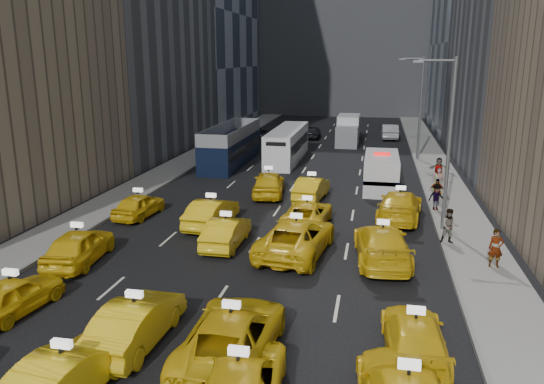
{
  "coord_description": "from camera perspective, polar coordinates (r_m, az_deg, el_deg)",
  "views": [
    {
      "loc": [
        5.61,
        -15.96,
        9.01
      ],
      "look_at": [
        0.33,
        10.79,
        2.0
      ],
      "focal_mm": 35.0,
      "sensor_mm": 36.0,
      "label": 1
    }
  ],
  "objects": [
    {
      "name": "ground",
      "position": [
        19.16,
        -7.44,
        -13.75
      ],
      "size": [
        160.0,
        160.0,
        0.0
      ],
      "primitive_type": "plane",
      "color": "black",
      "rests_on": "ground"
    },
    {
      "name": "sidewalk_west",
      "position": [
        44.91,
        -10.11,
        2.71
      ],
      "size": [
        3.0,
        90.0,
        0.15
      ],
      "primitive_type": "cube",
      "color": "gray",
      "rests_on": "ground"
    },
    {
      "name": "sidewalk_east",
      "position": [
        42.21,
        17.56,
        1.51
      ],
      "size": [
        3.0,
        90.0,
        0.15
      ],
      "primitive_type": "cube",
      "color": "gray",
      "rests_on": "ground"
    },
    {
      "name": "curb_west",
      "position": [
        44.41,
        -8.36,
        2.67
      ],
      "size": [
        0.15,
        90.0,
        0.18
      ],
      "primitive_type": "cube",
      "color": "slate",
      "rests_on": "ground"
    },
    {
      "name": "curb_east",
      "position": [
        42.06,
        15.6,
        1.63
      ],
      "size": [
        0.15,
        90.0,
        0.18
      ],
      "primitive_type": "cube",
      "color": "slate",
      "rests_on": "ground"
    },
    {
      "name": "streetlight_near",
      "position": [
        28.48,
        18.34,
        5.43
      ],
      "size": [
        2.15,
        0.22,
        9.0
      ],
      "color": "#595B60",
      "rests_on": "ground"
    },
    {
      "name": "streetlight_far",
      "position": [
        48.27,
        15.56,
        9.04
      ],
      "size": [
        2.15,
        0.22,
        9.0
      ],
      "color": "#595B60",
      "rests_on": "ground"
    },
    {
      "name": "taxi_1",
      "position": [
        15.99,
        -21.35,
        -17.89
      ],
      "size": [
        2.09,
        4.55,
        1.44
      ],
      "primitive_type": "imported",
      "rotation": [
        0.0,
        0.0,
        3.01
      ],
      "color": "yellow",
      "rests_on": "ground"
    },
    {
      "name": "taxi_2",
      "position": [
        14.81,
        -3.55,
        -19.74
      ],
      "size": [
        2.94,
        5.29,
        1.4
      ],
      "primitive_type": "imported",
      "rotation": [
        0.0,
        0.0,
        3.27
      ],
      "color": "yellow",
      "rests_on": "ground"
    },
    {
      "name": "taxi_4",
      "position": [
        21.45,
        -26.06,
        -9.98
      ],
      "size": [
        2.13,
        4.19,
        1.37
      ],
      "primitive_type": "imported",
      "rotation": [
        0.0,
        0.0,
        3.01
      ],
      "color": "yellow",
      "rests_on": "ground"
    },
    {
      "name": "taxi_5",
      "position": [
        17.99,
        -14.4,
        -13.39
      ],
      "size": [
        1.76,
        4.62,
        1.5
      ],
      "primitive_type": "imported",
      "rotation": [
        0.0,
        0.0,
        3.1
      ],
      "color": "yellow",
      "rests_on": "ground"
    },
    {
      "name": "taxi_6",
      "position": [
        16.75,
        -4.32,
        -15.04
      ],
      "size": [
        2.62,
        5.64,
        1.57
      ],
      "primitive_type": "imported",
      "rotation": [
        0.0,
        0.0,
        3.14
      ],
      "color": "yellow",
      "rests_on": "ground"
    },
    {
      "name": "taxi_7",
      "position": [
        17.4,
        15.05,
        -14.77
      ],
      "size": [
        2.06,
        4.65,
        1.33
      ],
      "primitive_type": "imported",
      "rotation": [
        0.0,
        0.0,
        3.19
      ],
      "color": "yellow",
      "rests_on": "ground"
    },
    {
      "name": "taxi_8",
      "position": [
        25.29,
        -20.06,
        -5.48
      ],
      "size": [
        2.29,
        4.73,
        1.56
      ],
      "primitive_type": "imported",
      "rotation": [
        0.0,
        0.0,
        3.24
      ],
      "color": "yellow",
      "rests_on": "ground"
    },
    {
      "name": "taxi_9",
      "position": [
        25.95,
        -4.94,
        -4.29
      ],
      "size": [
        1.51,
        4.3,
        1.42
      ],
      "primitive_type": "imported",
      "rotation": [
        0.0,
        0.0,
        3.14
      ],
      "color": "yellow",
      "rests_on": "ground"
    },
    {
      "name": "taxi_10",
      "position": [
        24.78,
        2.61,
        -4.88
      ],
      "size": [
        3.46,
        6.24,
        1.65
      ],
      "primitive_type": "imported",
      "rotation": [
        0.0,
        0.0,
        3.02
      ],
      "color": "yellow",
      "rests_on": "ground"
    },
    {
      "name": "taxi_11",
      "position": [
        24.41,
        11.76,
        -5.51
      ],
      "size": [
        2.84,
        5.84,
        1.64
      ],
      "primitive_type": "imported",
      "rotation": [
        0.0,
        0.0,
        3.24
      ],
      "color": "yellow",
      "rests_on": "ground"
    },
    {
      "name": "taxi_12",
      "position": [
        31.42,
        -14.13,
        -1.39
      ],
      "size": [
        1.93,
        4.15,
        1.37
      ],
      "primitive_type": "imported",
      "rotation": [
        0.0,
        0.0,
        3.06
      ],
      "color": "yellow",
      "rests_on": "ground"
    },
    {
      "name": "taxi_13",
      "position": [
        28.98,
        -6.53,
        -2.22
      ],
      "size": [
        1.99,
        4.73,
        1.52
      ],
      "primitive_type": "imported",
      "rotation": [
        0.0,
        0.0,
        3.06
      ],
      "color": "yellow",
      "rests_on": "ground"
    },
    {
      "name": "taxi_14",
      "position": [
        28.85,
        3.78,
        -2.38
      ],
      "size": [
        2.51,
        5.06,
        1.38
      ],
      "primitive_type": "imported",
      "rotation": [
        0.0,
        0.0,
        3.1
      ],
      "color": "yellow",
      "rests_on": "ground"
    },
    {
      "name": "taxi_15",
      "position": [
        30.85,
        13.58,
        -1.41
      ],
      "size": [
        2.91,
        5.81,
        1.62
      ],
      "primitive_type": "imported",
      "rotation": [
        0.0,
        0.0,
        3.03
      ],
      "color": "yellow",
      "rests_on": "ground"
    },
    {
      "name": "taxi_16",
      "position": [
        35.09,
        -0.36,
        0.94
      ],
      "size": [
        2.59,
        5.11,
        1.67
      ],
      "primitive_type": "imported",
      "rotation": [
        0.0,
        0.0,
        3.27
      ],
      "color": "yellow",
      "rests_on": "ground"
    },
    {
      "name": "taxi_17",
      "position": [
        34.35,
        4.27,
        0.43
      ],
      "size": [
        2.03,
        4.59,
        1.47
      ],
      "primitive_type": "imported",
      "rotation": [
        0.0,
        0.0,
        3.03
      ],
      "color": "yellow",
      "rests_on": "ground"
    },
    {
      "name": "nypd_van",
      "position": [
        37.62,
        11.65,
        2.07
      ],
      "size": [
        2.39,
        6.0,
        2.57
      ],
      "rotation": [
        0.0,
        0.0,
        -0.01
      ],
      "color": "silver",
      "rests_on": "ground"
    },
    {
      "name": "double_decker",
      "position": [
        45.61,
        -4.4,
        5.05
      ],
      "size": [
        3.13,
        11.34,
        3.27
      ],
      "rotation": [
        0.0,
        0.0,
        -0.05
      ],
      "color": "black",
      "rests_on": "ground"
    },
    {
      "name": "city_bus",
      "position": [
        47.08,
        1.66,
        5.11
      ],
      "size": [
        3.39,
        11.14,
        2.83
      ],
      "rotation": [
        0.0,
        0.0,
        0.1
      ],
      "color": "white",
      "rests_on": "ground"
    },
    {
      "name": "box_truck",
      "position": [
        56.51,
        8.18,
        6.58
      ],
      "size": [
        2.43,
        6.52,
        2.95
      ],
      "rotation": [
        0.0,
        0.0,
        0.03
      ],
      "color": "silver",
      "rests_on": "ground"
    },
    {
      "name": "misc_car_0",
      "position": [
        46.16,
        11.18,
        3.81
      ],
      "size": [
        1.91,
        4.54,
        1.46
      ],
      "primitive_type": "imported",
      "rotation": [
        0.0,
        0.0,
        3.23
      ],
      "color": "#A4A8AC",
      "rests_on": "ground"
    },
    {
      "name": "misc_car_1",
      "position": [
        57.84,
        -1.75,
        6.22
      ],
      "size": [
        3.06,
        5.76,
        1.54
      ],
      "primitive_type": "imported",
      "rotation": [
        0.0,
        0.0,
        3.24
      ],
      "color": "black",
      "rests_on": "ground"
    },
    {
      "name": "misc_car_2",
      "position": [
        62.28,
        8.47,
        6.67
      ],
      "size": [
        2.76,
        5.64,
        1.58
      ],
      "primitive_type": "imported",
      "rotation": [
        0.0,
        0.0,
        3.24
      ],
      "color": "slate",
      "rests_on": "ground"
    },
    {
      "name": "misc_car_3",
      "position": [
        60.12,
        4.39,
        6.43
      ],
      "size": [
        1.83,
        4.2,
        1.41
      ],
      "primitive_type": "imported",
      "rotation": [
        0.0,
        0.0,
        3.18
      ],
      "color": "black",
      "rests_on": "ground"
    },
    {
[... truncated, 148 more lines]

